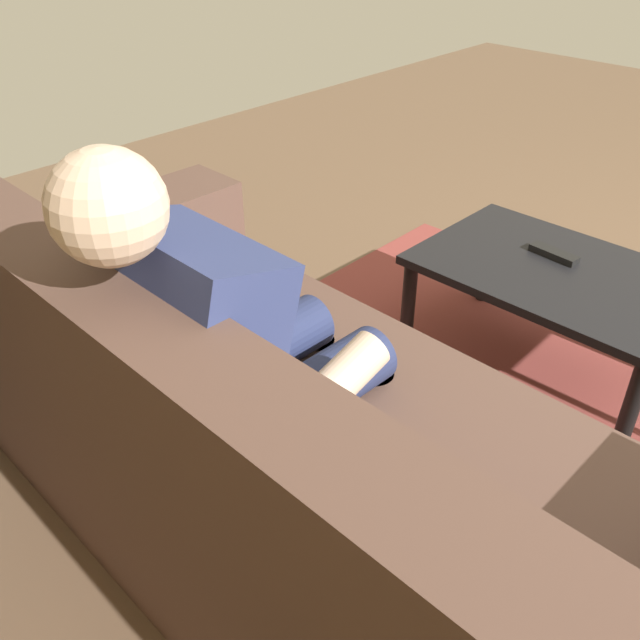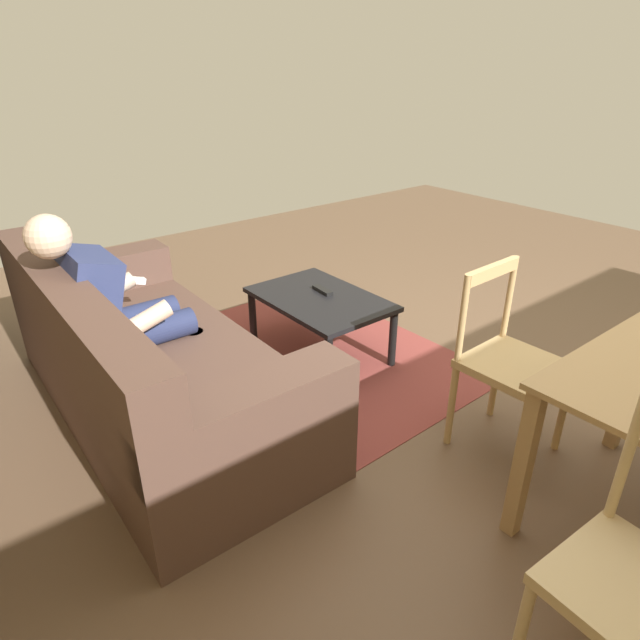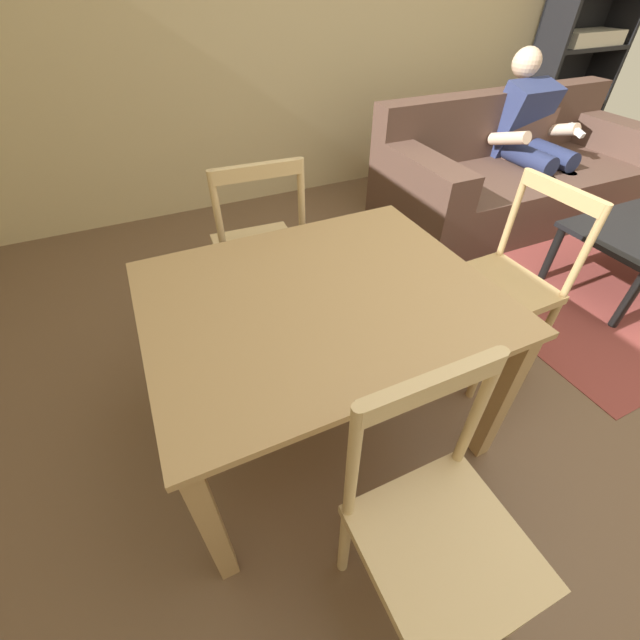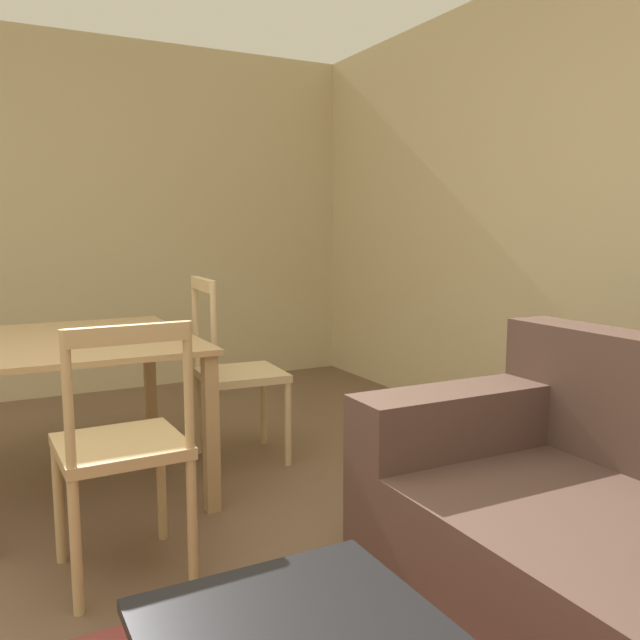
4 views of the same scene
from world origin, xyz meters
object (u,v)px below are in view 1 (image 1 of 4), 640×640
person_lounging (233,361)px  coffee_table (555,283)px  couch (299,463)px  tv_remote (554,254)px

person_lounging → coffee_table: bearing=-99.6°
couch → person_lounging: 0.31m
couch → person_lounging: person_lounging is taller
coffee_table → tv_remote: size_ratio=5.25×
couch → tv_remote: (-0.01, -1.21, 0.11)m
person_lounging → coffee_table: person_lounging is taller
person_lounging → couch: bearing=-156.2°
coffee_table → tv_remote: 0.11m
person_lounging → tv_remote: bearing=-96.8°
tv_remote → person_lounging: bearing=-1.9°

